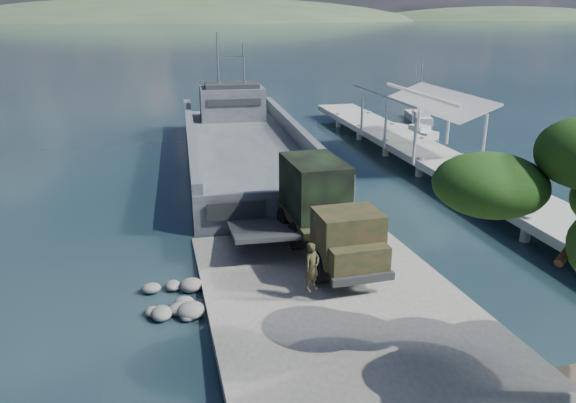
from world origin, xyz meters
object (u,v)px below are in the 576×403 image
at_px(military_truck, 324,210).
at_px(pier, 424,144).
at_px(sailboat_far, 418,117).
at_px(soldier, 312,276).
at_px(sailboat_near, 413,132).
at_px(landing_craft, 245,153).

bearing_deg(military_truck, pier, 47.96).
distance_m(pier, sailboat_far, 17.93).
height_order(soldier, sailboat_near, sailboat_near).
distance_m(pier, landing_craft, 13.42).
bearing_deg(pier, landing_craft, 164.34).
xyz_separation_m(pier, sailboat_far, (7.54, 16.21, -1.22)).
height_order(landing_craft, military_truck, landing_craft).
xyz_separation_m(military_truck, sailboat_far, (19.72, 30.76, -2.09)).
bearing_deg(landing_craft, military_truck, -85.03).
relative_size(landing_craft, military_truck, 3.93).
bearing_deg(military_truck, soldier, -114.55).
bearing_deg(sailboat_far, sailboat_near, -107.61).
bearing_deg(landing_craft, sailboat_far, 34.30).
bearing_deg(sailboat_far, landing_craft, -136.11).
xyz_separation_m(pier, sailboat_near, (3.82, 9.74, -1.25)).
bearing_deg(soldier, landing_craft, 56.73).
height_order(landing_craft, sailboat_near, landing_craft).
distance_m(landing_craft, soldier, 22.54).
bearing_deg(soldier, pier, 22.95).
height_order(landing_craft, soldier, landing_craft).
distance_m(soldier, sailboat_near, 33.72).
bearing_deg(military_truck, sailboat_far, 55.24).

